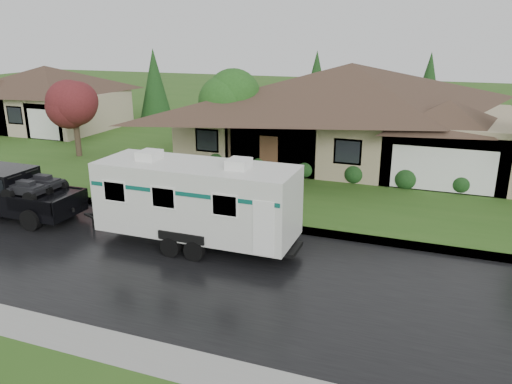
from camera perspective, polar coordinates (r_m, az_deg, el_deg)
ground at (r=18.39m, az=-4.14°, el=-6.05°), size 140.00×140.00×0.00m
road at (r=16.77m, az=-7.01°, el=-8.60°), size 140.00×8.00×0.01m
curb at (r=20.26m, az=-1.51°, el=-3.45°), size 140.00×0.50×0.15m
lawn at (r=31.92m, az=7.11°, el=4.38°), size 140.00×26.00×0.15m
house_main at (r=29.72m, az=11.19°, el=10.09°), size 19.44×10.80×6.90m
house_far at (r=42.68m, az=-22.65°, el=10.51°), size 10.80×8.64×5.80m
tree_left_green at (r=26.86m, az=-3.02°, el=10.40°), size 3.33×3.33×5.51m
tree_red at (r=32.12m, az=-20.11°, el=9.38°), size 2.75×2.75×4.55m
shrub_row at (r=25.97m, az=8.45°, el=2.51°), size 13.60×1.00×1.00m
pickup_truck at (r=23.26m, az=-26.44°, el=0.11°), size 6.11×2.32×2.04m
travel_trailer at (r=17.80m, az=-6.79°, el=-0.75°), size 7.54×2.65×3.38m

